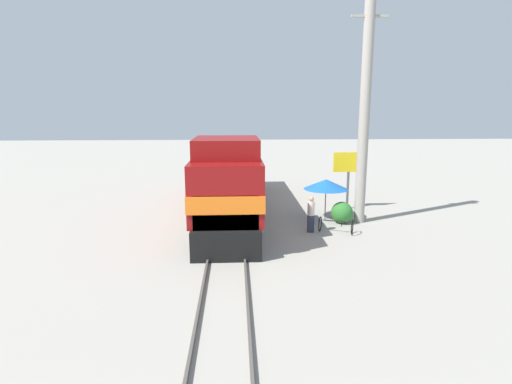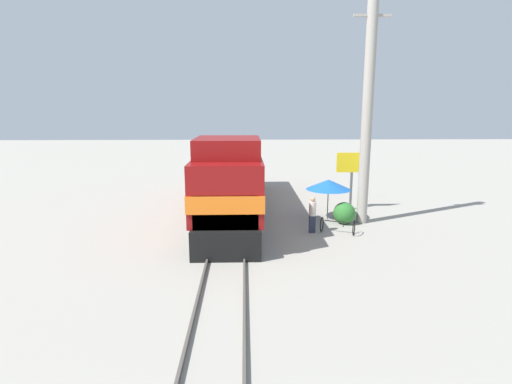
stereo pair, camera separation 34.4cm
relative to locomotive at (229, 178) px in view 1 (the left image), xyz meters
name	(u,v)px [view 1 (the left image)]	position (x,y,z in m)	size (l,w,h in m)	color
ground_plane	(228,225)	(0.00, -2.74, -2.01)	(120.00, 120.00, 0.00)	gray
rail_near	(214,224)	(-0.72, -2.74, -1.93)	(0.08, 37.20, 0.15)	#4C4742
rail_far	(243,224)	(0.72, -2.74, -1.93)	(0.08, 37.20, 0.15)	#4C4742
locomotive	(229,178)	(0.00, 0.00, 0.00)	(3.06, 16.63, 4.57)	black
utility_pole	(365,109)	(6.85, -2.43, 3.80)	(1.80, 0.53, 11.55)	#9E998E
vendor_umbrella	(326,184)	(5.19, -1.78, -0.10)	(2.37, 2.37, 2.17)	#4C4C4C
billboard_sign	(349,167)	(7.00, 0.42, 0.51)	(1.83, 0.12, 3.37)	#595959
shrub_cluster	(342,213)	(5.88, -2.63, -1.44)	(1.13, 1.13, 1.13)	#2D722D
person_bystander	(311,213)	(3.97, -4.10, -1.05)	(0.34, 0.34, 1.75)	#2D3347
bicycle	(336,225)	(5.17, -4.27, -1.64)	(1.73, 1.27, 0.73)	black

